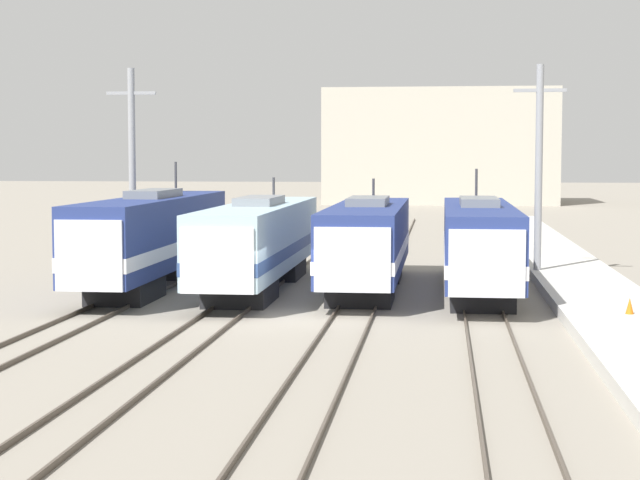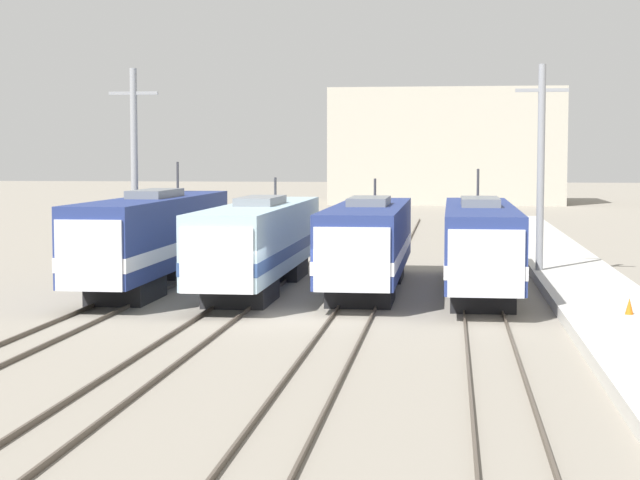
{
  "view_description": "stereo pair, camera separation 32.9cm",
  "coord_description": "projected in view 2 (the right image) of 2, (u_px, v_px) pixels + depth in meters",
  "views": [
    {
      "loc": [
        5.6,
        -38.09,
        5.9
      ],
      "look_at": [
        0.92,
        2.71,
        2.65
      ],
      "focal_mm": 60.0,
      "sensor_mm": 36.0,
      "label": 1
    },
    {
      "loc": [
        5.92,
        -38.05,
        5.9
      ],
      "look_at": [
        0.92,
        2.71,
        2.65
      ],
      "focal_mm": 60.0,
      "sensor_mm": 36.0,
      "label": 2
    }
  ],
  "objects": [
    {
      "name": "rail_pair_center_right",
      "position": [
        351.0,
        317.0,
        38.54
      ],
      "size": [
        1.51,
        120.0,
        0.15
      ],
      "color": "#4C4238",
      "rests_on": "ground_plane"
    },
    {
      "name": "catenary_tower_right",
      "position": [
        541.0,
        169.0,
        50.57
      ],
      "size": [
        2.48,
        0.35,
        10.19
      ],
      "color": "gray",
      "rests_on": "ground_plane"
    },
    {
      "name": "depot_building",
      "position": [
        446.0,
        147.0,
        132.52
      ],
      "size": [
        28.07,
        14.69,
        13.97
      ],
      "color": "#B2AD9E",
      "rests_on": "ground_plane"
    },
    {
      "name": "locomotive_center_left",
      "position": [
        259.0,
        242.0,
        46.67
      ],
      "size": [
        2.96,
        18.1,
        4.86
      ],
      "color": "#232326",
      "rests_on": "ground_plane"
    },
    {
      "name": "catenary_tower_left",
      "position": [
        134.0,
        168.0,
        52.98
      ],
      "size": [
        2.48,
        0.35,
        10.19
      ],
      "color": "gray",
      "rests_on": "ground_plane"
    },
    {
      "name": "locomotive_far_left",
      "position": [
        152.0,
        238.0,
        47.18
      ],
      "size": [
        2.79,
        17.99,
        5.6
      ],
      "color": "black",
      "rests_on": "ground_plane"
    },
    {
      "name": "traffic_cone",
      "position": [
        629.0,
        306.0,
        36.7
      ],
      "size": [
        0.29,
        0.29,
        0.56
      ],
      "color": "orange",
      "rests_on": "platform"
    },
    {
      "name": "rail_pair_center_left",
      "position": [
        221.0,
        315.0,
        39.12
      ],
      "size": [
        1.51,
        120.0,
        0.15
      ],
      "color": "#4C4238",
      "rests_on": "ground_plane"
    },
    {
      "name": "platform",
      "position": [
        619.0,
        318.0,
        37.38
      ],
      "size": [
        4.0,
        120.0,
        0.45
      ],
      "color": "beige",
      "rests_on": "ground_plane"
    },
    {
      "name": "rail_pair_far_left",
      "position": [
        95.0,
        313.0,
        39.7
      ],
      "size": [
        1.51,
        120.0,
        0.15
      ],
      "color": "#4C4238",
      "rests_on": "ground_plane"
    },
    {
      "name": "ground_plane",
      "position": [
        286.0,
        318.0,
        38.83
      ],
      "size": [
        400.0,
        400.0,
        0.0
      ],
      "primitive_type": "plane",
      "color": "gray"
    },
    {
      "name": "locomotive_far_right",
      "position": [
        480.0,
        245.0,
        45.27
      ],
      "size": [
        2.93,
        17.48,
        5.29
      ],
      "color": "black",
      "rests_on": "ground_plane"
    },
    {
      "name": "rail_pair_far_right",
      "position": [
        485.0,
        320.0,
        37.96
      ],
      "size": [
        1.51,
        120.0,
        0.15
      ],
      "color": "#4C4238",
      "rests_on": "ground_plane"
    },
    {
      "name": "locomotive_center_right",
      "position": [
        368.0,
        243.0,
        46.14
      ],
      "size": [
        3.07,
        16.4,
        4.83
      ],
      "color": "black",
      "rests_on": "ground_plane"
    }
  ]
}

